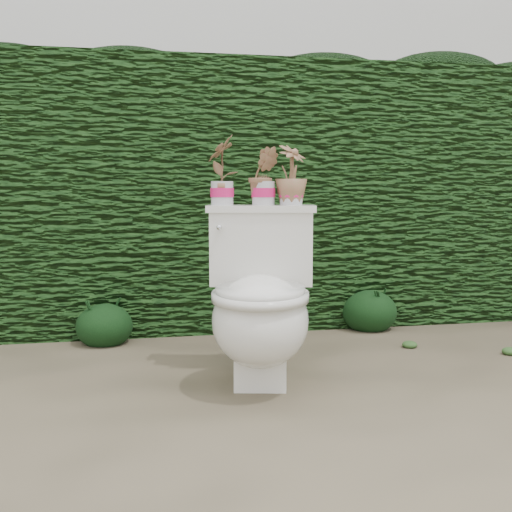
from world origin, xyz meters
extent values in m
plane|color=#7D7156|center=(0.00, 0.00, 0.00)|extent=(60.00, 60.00, 0.00)
cube|color=#25521B|center=(0.00, 1.60, 0.80)|extent=(8.00, 1.00, 1.60)
cube|color=silver|center=(0.60, 6.00, 2.00)|extent=(8.00, 3.50, 4.00)
cube|color=silver|center=(-0.14, 0.16, 0.10)|extent=(0.28, 0.34, 0.20)
ellipsoid|color=silver|center=(-0.16, 0.06, 0.30)|extent=(0.51, 0.59, 0.39)
cube|color=silver|center=(-0.09, 0.37, 0.57)|extent=(0.50, 0.27, 0.34)
cube|color=silver|center=(-0.09, 0.37, 0.76)|extent=(0.53, 0.29, 0.03)
cylinder|color=silver|center=(-0.29, 0.32, 0.68)|extent=(0.03, 0.06, 0.02)
sphere|color=silver|center=(-0.30, 0.29, 0.68)|extent=(0.03, 0.03, 0.03)
imported|color=#358128|center=(-0.27, 0.41, 0.93)|extent=(0.18, 0.19, 0.31)
imported|color=#358128|center=(-0.08, 0.37, 0.90)|extent=(0.15, 0.13, 0.25)
imported|color=#358128|center=(0.04, 0.34, 0.91)|extent=(0.21, 0.21, 0.26)
ellipsoid|color=#143613|center=(-0.84, 1.03, 0.12)|extent=(0.31, 0.31, 0.25)
ellipsoid|color=#143613|center=(0.73, 1.08, 0.13)|extent=(0.33, 0.33, 0.27)
camera|label=1|loc=(-0.71, -2.54, 0.86)|focal=45.00mm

